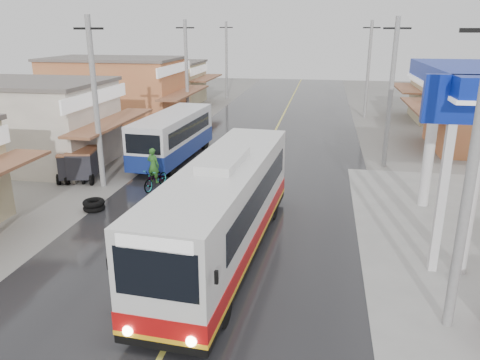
{
  "coord_description": "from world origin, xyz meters",
  "views": [
    {
      "loc": [
        3.49,
        -11.29,
        7.47
      ],
      "look_at": [
        0.43,
        5.75,
        1.79
      ],
      "focal_mm": 35.0,
      "sensor_mm": 36.0,
      "label": 1
    }
  ],
  "objects_px": {
    "coach_bus": "(225,208)",
    "tricycle_near": "(71,164)",
    "cyclist": "(155,175)",
    "tyre_stack": "(94,205)",
    "tricycle_far": "(84,163)",
    "second_bus": "(173,136)"
  },
  "relations": [
    {
      "from": "cyclist",
      "to": "tyre_stack",
      "type": "xyz_separation_m",
      "value": [
        -1.64,
        -3.1,
        -0.45
      ]
    },
    {
      "from": "cyclist",
      "to": "coach_bus",
      "type": "bearing_deg",
      "value": -40.07
    },
    {
      "from": "second_bus",
      "to": "tyre_stack",
      "type": "relative_size",
      "value": 8.96
    },
    {
      "from": "cyclist",
      "to": "tyre_stack",
      "type": "height_order",
      "value": "cyclist"
    },
    {
      "from": "cyclist",
      "to": "tricycle_near",
      "type": "relative_size",
      "value": 0.95
    },
    {
      "from": "second_bus",
      "to": "cyclist",
      "type": "height_order",
      "value": "second_bus"
    },
    {
      "from": "cyclist",
      "to": "tyre_stack",
      "type": "distance_m",
      "value": 3.54
    },
    {
      "from": "tricycle_near",
      "to": "tricycle_far",
      "type": "distance_m",
      "value": 0.63
    },
    {
      "from": "tricycle_far",
      "to": "tyre_stack",
      "type": "height_order",
      "value": "tricycle_far"
    },
    {
      "from": "coach_bus",
      "to": "tricycle_near",
      "type": "xyz_separation_m",
      "value": [
        -9.38,
        6.66,
        -0.82
      ]
    },
    {
      "from": "coach_bus",
      "to": "cyclist",
      "type": "relative_size",
      "value": 5.47
    },
    {
      "from": "coach_bus",
      "to": "tyre_stack",
      "type": "xyz_separation_m",
      "value": [
        -6.36,
        2.97,
        -1.46
      ]
    },
    {
      "from": "second_bus",
      "to": "cyclist",
      "type": "xyz_separation_m",
      "value": [
        0.71,
        -5.11,
        -0.78
      ]
    },
    {
      "from": "coach_bus",
      "to": "tricycle_near",
      "type": "relative_size",
      "value": 5.18
    },
    {
      "from": "tyre_stack",
      "to": "coach_bus",
      "type": "bearing_deg",
      "value": -25.02
    },
    {
      "from": "tricycle_far",
      "to": "tricycle_near",
      "type": "bearing_deg",
      "value": 178.64
    },
    {
      "from": "tricycle_near",
      "to": "tyre_stack",
      "type": "relative_size",
      "value": 2.37
    },
    {
      "from": "tricycle_near",
      "to": "tricycle_far",
      "type": "bearing_deg",
      "value": -14.26
    },
    {
      "from": "coach_bus",
      "to": "second_bus",
      "type": "bearing_deg",
      "value": 119.75
    },
    {
      "from": "tricycle_far",
      "to": "second_bus",
      "type": "bearing_deg",
      "value": 41.97
    },
    {
      "from": "second_bus",
      "to": "coach_bus",
      "type": "bearing_deg",
      "value": -60.69
    },
    {
      "from": "coach_bus",
      "to": "second_bus",
      "type": "distance_m",
      "value": 12.43
    }
  ]
}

